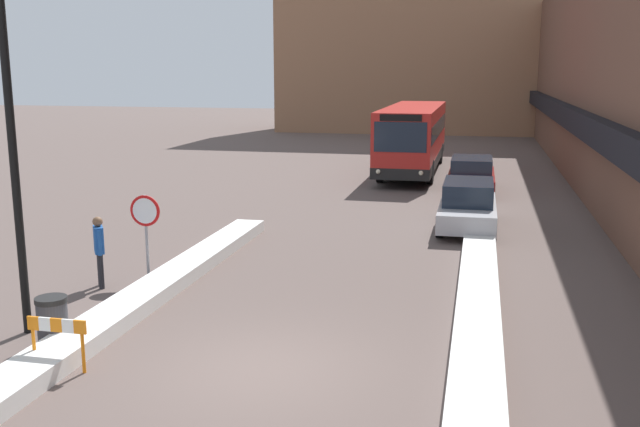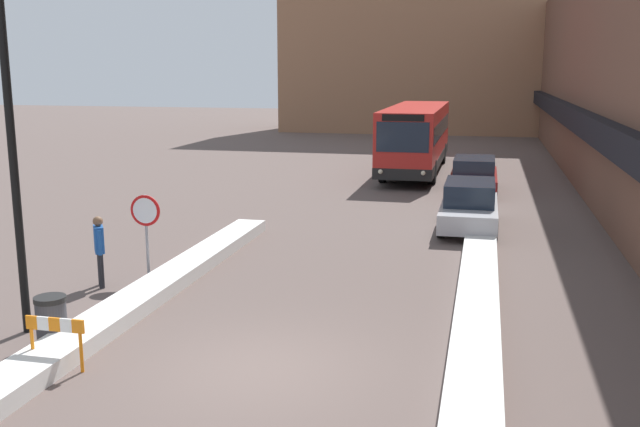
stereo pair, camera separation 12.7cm
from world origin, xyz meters
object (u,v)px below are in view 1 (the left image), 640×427
at_px(trash_bin, 53,321).
at_px(stop_sign, 146,219).
at_px(city_bus, 413,136).
at_px(construction_barricade, 57,334).
at_px(parked_car_front, 468,205).
at_px(parked_car_middle, 471,174).
at_px(street_lamp, 22,111).
at_px(pedestrian, 99,245).

bearing_deg(trash_bin, stop_sign, 92.34).
relative_size(city_bus, construction_barricade, 10.97).
height_order(stop_sign, construction_barricade, stop_sign).
bearing_deg(parked_car_front, stop_sign, -134.56).
relative_size(stop_sign, construction_barricade, 1.93).
bearing_deg(parked_car_middle, trash_bin, -110.83).
xyz_separation_m(city_bus, parked_car_middle, (2.97, -5.32, -1.06)).
height_order(parked_car_middle, street_lamp, street_lamp).
bearing_deg(construction_barricade, street_lamp, 132.74).
relative_size(parked_car_middle, pedestrian, 2.85).
xyz_separation_m(parked_car_middle, trash_bin, (-7.34, -19.28, -0.25)).
bearing_deg(pedestrian, trash_bin, -17.37).
xyz_separation_m(city_bus, construction_barricade, (-3.63, -25.58, -1.12)).
bearing_deg(trash_bin, construction_barricade, -53.01).
relative_size(pedestrian, trash_bin, 1.80).
bearing_deg(street_lamp, parked_car_middle, 66.98).
distance_m(pedestrian, trash_bin, 3.72).
relative_size(parked_car_front, construction_barricade, 4.18).
distance_m(parked_car_middle, stop_sign, 16.79).
height_order(stop_sign, trash_bin, stop_sign).
xyz_separation_m(stop_sign, pedestrian, (-0.85, -0.75, -0.50)).
height_order(parked_car_front, stop_sign, stop_sign).
distance_m(stop_sign, trash_bin, 4.42).
height_order(parked_car_front, trash_bin, parked_car_front).
bearing_deg(trash_bin, city_bus, 79.93).
height_order(parked_car_front, pedestrian, pedestrian).
relative_size(city_bus, pedestrian, 7.07).
relative_size(street_lamp, pedestrian, 4.14).
bearing_deg(construction_barricade, stop_sign, 99.82).
bearing_deg(construction_barricade, pedestrian, 111.26).
height_order(street_lamp, trash_bin, street_lamp).
height_order(city_bus, street_lamp, street_lamp).
bearing_deg(city_bus, parked_car_front, -76.83).
bearing_deg(street_lamp, construction_barricade, -47.26).
xyz_separation_m(city_bus, pedestrian, (-5.39, -21.06, -0.76)).
distance_m(parked_car_front, trash_bin, 13.99).
bearing_deg(parked_car_middle, pedestrian, -117.96).
bearing_deg(parked_car_middle, parked_car_front, -90.00).
height_order(pedestrian, trash_bin, pedestrian).
height_order(parked_car_front, construction_barricade, parked_car_front).
relative_size(parked_car_front, stop_sign, 2.17).
height_order(stop_sign, street_lamp, street_lamp).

